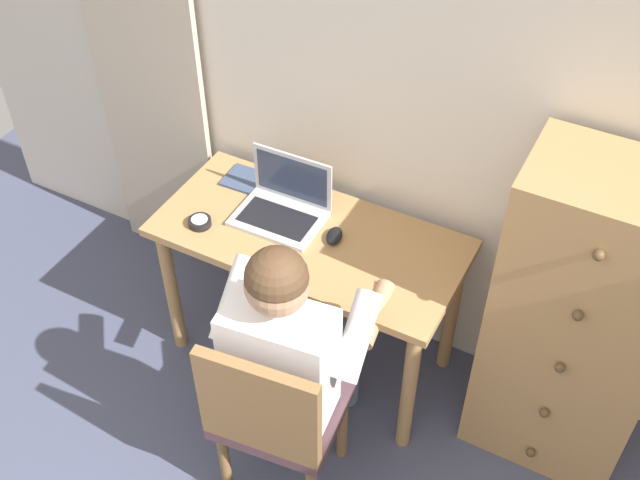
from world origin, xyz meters
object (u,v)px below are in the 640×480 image
Objects in this scene: desk_clock at (200,222)px; computer_mouse at (334,236)px; notebook_pad at (250,181)px; desk at (309,256)px; laptop at (283,204)px; person_seated at (295,341)px; dresser at (576,324)px; chair at (275,414)px.

computer_mouse is at bearing 19.14° from desk_clock.
notebook_pad is at bearing 148.18° from computer_mouse.
laptop is at bearing 158.76° from desk.
person_seated is 13.40× the size of desk_clock.
desk_clock reaches higher than notebook_pad.
person_seated reaches higher than desk.
person_seated reaches higher than desk_clock.
notebook_pad is at bearing 154.13° from laptop.
laptop is 1.64× the size of notebook_pad.
desk is 13.36× the size of desk_clock.
computer_mouse is at bearing -18.81° from notebook_pad.
dresser is 3.84× the size of laptop.
notebook_pad is at bearing 84.02° from desk_clock.
laptop reaches higher than notebook_pad.
chair is 8.88× the size of computer_mouse.
desk_clock is at bearing 152.66° from person_seated.
person_seated is (-0.83, -0.55, 0.02)m from dresser.
computer_mouse is (-0.09, 0.48, 0.06)m from person_seated.
dresser is 0.93m from computer_mouse.
person_seated reaches higher than notebook_pad.
person_seated is (0.19, -0.46, 0.07)m from desk.
dresser is 6.31× the size of notebook_pad.
chair is at bearing -38.66° from desk_clock.
chair is at bearing -95.28° from computer_mouse.
desk_clock is at bearing -141.17° from laptop.
person_seated reaches higher than laptop.
desk is at bearing -174.88° from dresser.
chair is 9.87× the size of desk_clock.
laptop is (-0.15, 0.06, 0.17)m from desk.
laptop is (-1.17, -0.03, 0.11)m from dresser.
desk_clock is (-0.26, -0.21, -0.04)m from laptop.
laptop is at bearing 157.27° from computer_mouse.
person_seated reaches higher than chair.
notebook_pad is at bearing 125.72° from chair.
dresser is (1.02, 0.09, 0.05)m from desk.
laptop is at bearing -27.76° from notebook_pad.
dresser is 13.25× the size of computer_mouse.
dresser reaches higher than person_seated.
desk is 5.73× the size of notebook_pad.
computer_mouse is at bearing -175.79° from dresser.
dresser is at bearing 5.12° from desk.
dresser is at bearing 41.84° from chair.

